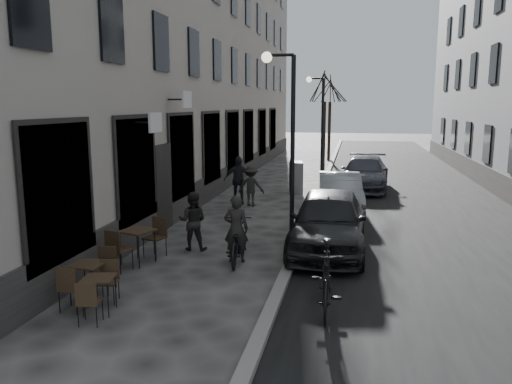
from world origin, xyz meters
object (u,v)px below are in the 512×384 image
(streetlamp_near, at_px, (286,127))
(utility_cabinet, at_px, (296,178))
(streetlamp_far, at_px, (319,116))
(bicycle, at_px, (236,241))
(car_mid, at_px, (340,193))
(pedestrian_mid, at_px, (251,186))
(tree_far, at_px, (330,90))
(tree_near, at_px, (325,87))
(pedestrian_near, at_px, (193,221))
(car_far, at_px, (365,173))
(moped, at_px, (326,278))
(car_near, at_px, (328,221))
(pedestrian_far, at_px, (238,180))
(bistro_set_a, at_px, (99,291))
(bistro_set_c, at_px, (138,243))
(bistro_set_b, at_px, (89,277))

(streetlamp_near, relative_size, utility_cabinet, 3.76)
(streetlamp_far, distance_m, bicycle, 14.04)
(car_mid, bearing_deg, streetlamp_far, 94.79)
(streetlamp_far, relative_size, pedestrian_mid, 3.35)
(tree_far, bearing_deg, utility_cabinet, -93.05)
(tree_near, xyz_separation_m, pedestrian_near, (-2.36, -16.00, -3.90))
(car_far, bearing_deg, moped, -89.64)
(car_far, height_order, moped, car_far)
(utility_cabinet, bearing_deg, car_near, -91.43)
(pedestrian_far, xyz_separation_m, car_mid, (3.84, -0.68, -0.24))
(car_near, bearing_deg, bistro_set_a, -128.98)
(pedestrian_mid, bearing_deg, tree_far, -93.45)
(tree_far, bearing_deg, bistro_set_a, -96.06)
(tree_far, height_order, pedestrian_near, tree_far)
(streetlamp_far, relative_size, tree_far, 0.89)
(streetlamp_far, xyz_separation_m, car_far, (2.26, -2.47, -2.44))
(bicycle, xyz_separation_m, moped, (2.29, -2.53, 0.14))
(utility_cabinet, bearing_deg, car_mid, -73.89)
(utility_cabinet, bearing_deg, pedestrian_mid, -127.46)
(bistro_set_c, distance_m, bicycle, 2.34)
(bistro_set_c, distance_m, car_mid, 8.21)
(moped, bearing_deg, car_mid, 87.75)
(pedestrian_mid, bearing_deg, bistro_set_b, 86.23)
(streetlamp_near, height_order, utility_cabinet, streetlamp_near)
(bistro_set_b, xyz_separation_m, bistro_set_c, (-0.01, 2.28, 0.06))
(bistro_set_a, xyz_separation_m, pedestrian_mid, (0.75, 10.02, 0.35))
(pedestrian_far, relative_size, car_near, 0.39)
(pedestrian_mid, bearing_deg, car_far, -128.43)
(utility_cabinet, bearing_deg, bistro_set_a, -112.74)
(car_mid, bearing_deg, bistro_set_c, -128.61)
(streetlamp_near, height_order, pedestrian_far, streetlamp_near)
(streetlamp_far, relative_size, pedestrian_near, 3.32)
(tree_far, distance_m, pedestrian_far, 16.48)
(pedestrian_near, distance_m, pedestrian_mid, 5.88)
(bistro_set_b, bearing_deg, bistro_set_a, -43.71)
(pedestrian_near, bearing_deg, car_near, -174.59)
(tree_far, height_order, car_mid, tree_far)
(pedestrian_mid, height_order, moped, pedestrian_mid)
(bistro_set_a, relative_size, pedestrian_near, 0.90)
(bistro_set_c, bearing_deg, car_mid, 74.63)
(pedestrian_near, relative_size, moped, 0.73)
(bistro_set_b, xyz_separation_m, car_far, (5.46, 14.16, 0.27))
(utility_cabinet, height_order, bicycle, utility_cabinet)
(bicycle, bearing_deg, tree_near, -100.93)
(bistro_set_b, xyz_separation_m, moped, (4.55, 0.35, 0.19))
(bistro_set_a, xyz_separation_m, bistro_set_c, (-0.51, 2.79, 0.10))
(car_mid, height_order, car_far, car_far)
(utility_cabinet, distance_m, bicycle, 9.64)
(pedestrian_near, bearing_deg, pedestrian_mid, -97.68)
(utility_cabinet, relative_size, car_near, 0.29)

